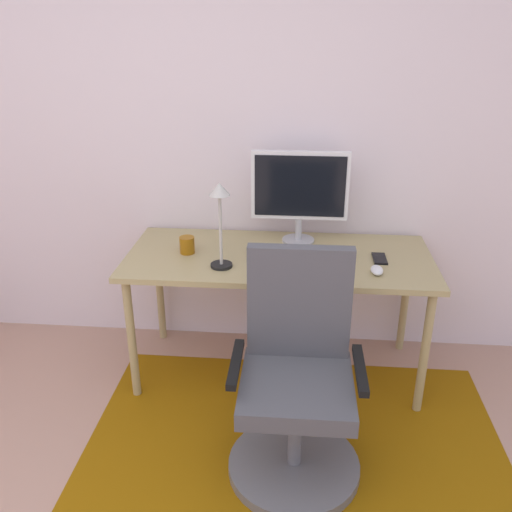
% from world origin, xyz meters
% --- Properties ---
extents(wall_back, '(6.00, 0.10, 2.60)m').
position_xyz_m(wall_back, '(0.00, 2.20, 1.30)').
color(wall_back, silver).
rests_on(wall_back, ground).
extents(area_rug, '(1.98, 1.48, 0.01)m').
position_xyz_m(area_rug, '(0.65, 1.12, 0.00)').
color(area_rug, '#885307').
rests_on(area_rug, ground).
extents(desk, '(1.61, 0.70, 0.72)m').
position_xyz_m(desk, '(0.54, 1.78, 0.66)').
color(desk, tan).
rests_on(desk, ground).
extents(monitor, '(0.53, 0.18, 0.51)m').
position_xyz_m(monitor, '(0.63, 1.99, 1.03)').
color(monitor, '#B2B2B7').
rests_on(monitor, desk).
extents(keyboard, '(0.43, 0.13, 0.02)m').
position_xyz_m(keyboard, '(0.67, 1.58, 0.73)').
color(keyboard, white).
rests_on(keyboard, desk).
extents(computer_mouse, '(0.06, 0.10, 0.03)m').
position_xyz_m(computer_mouse, '(1.02, 1.60, 0.74)').
color(computer_mouse, white).
rests_on(computer_mouse, desk).
extents(coffee_cup, '(0.08, 0.08, 0.09)m').
position_xyz_m(coffee_cup, '(0.05, 1.77, 0.77)').
color(coffee_cup, '#965A0D').
rests_on(coffee_cup, desk).
extents(cell_phone, '(0.07, 0.14, 0.01)m').
position_xyz_m(cell_phone, '(1.06, 1.77, 0.73)').
color(cell_phone, black).
rests_on(cell_phone, desk).
extents(desk_lamp, '(0.11, 0.11, 0.43)m').
position_xyz_m(desk_lamp, '(0.25, 1.61, 1.03)').
color(desk_lamp, black).
rests_on(desk_lamp, desk).
extents(office_chair, '(0.59, 0.59, 1.00)m').
position_xyz_m(office_chair, '(0.65, 1.07, 0.38)').
color(office_chair, slate).
rests_on(office_chair, ground).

